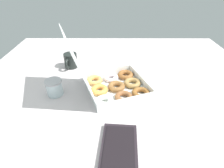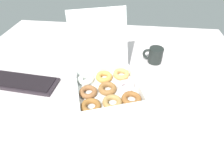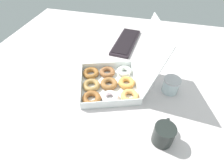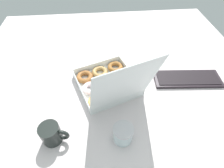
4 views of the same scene
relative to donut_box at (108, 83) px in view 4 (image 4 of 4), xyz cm
name	(u,v)px [view 4 (image 4 of 4)]	position (x,y,z in cm)	size (l,w,h in cm)	color
ground_plane	(115,82)	(-4.10, -4.90, -4.87)	(180.00, 180.00, 2.00)	silver
donut_box	(108,83)	(0.00, 0.00, 0.00)	(43.32, 49.00, 35.32)	white
keyboard	(187,79)	(-47.50, -1.84, -2.81)	(40.05, 16.73, 2.20)	#271F25
coffee_mug	(52,134)	(26.97, 28.94, 1.18)	(12.77, 8.90, 9.84)	black
glass_jar	(122,134)	(-3.79, 31.51, 0.57)	(9.02, 9.02, 8.78)	silver
paper_napkin	(130,54)	(-17.32, -29.81, -3.79)	(13.48, 11.46, 0.15)	white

